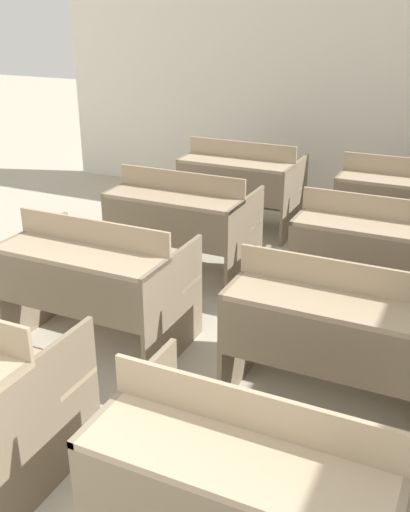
{
  "coord_description": "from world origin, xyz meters",
  "views": [
    {
      "loc": [
        1.46,
        -0.49,
        2.15
      ],
      "look_at": [
        0.1,
        2.43,
        0.79
      ],
      "focal_mm": 42.0,
      "sensor_mm": 36.0,
      "label": 1
    }
  ],
  "objects_px": {
    "bench_second_right": "(335,329)",
    "bench_third_right": "(375,251)",
    "bench_second_left": "(97,279)",
    "bench_third_left": "(182,220)",
    "bench_front_right": "(250,482)",
    "bench_back_right": "(402,203)",
    "bench_back_left": "(241,182)"
  },
  "relations": [
    {
      "from": "bench_front_right",
      "to": "bench_back_right",
      "type": "height_order",
      "value": "same"
    },
    {
      "from": "bench_second_left",
      "to": "bench_back_left",
      "type": "relative_size",
      "value": 1.0
    },
    {
      "from": "bench_front_right",
      "to": "bench_third_right",
      "type": "distance_m",
      "value": 2.52
    },
    {
      "from": "bench_back_right",
      "to": "bench_third_right",
      "type": "bearing_deg",
      "value": -90.45
    },
    {
      "from": "bench_second_left",
      "to": "bench_second_right",
      "type": "height_order",
      "value": "same"
    },
    {
      "from": "bench_front_right",
      "to": "bench_second_left",
      "type": "xyz_separation_m",
      "value": [
        -1.56,
        1.26,
        0.0
      ]
    },
    {
      "from": "bench_second_left",
      "to": "bench_third_left",
      "type": "bearing_deg",
      "value": 90.93
    },
    {
      "from": "bench_second_right",
      "to": "bench_back_right",
      "type": "xyz_separation_m",
      "value": [
        0.0,
        2.51,
        0.0
      ]
    },
    {
      "from": "bench_second_right",
      "to": "bench_third_left",
      "type": "height_order",
      "value": "same"
    },
    {
      "from": "bench_third_left",
      "to": "bench_front_right",
      "type": "bearing_deg",
      "value": -57.94
    },
    {
      "from": "bench_third_right",
      "to": "bench_second_right",
      "type": "bearing_deg",
      "value": -89.56
    },
    {
      "from": "bench_second_left",
      "to": "bench_third_right",
      "type": "relative_size",
      "value": 1.0
    },
    {
      "from": "bench_second_left",
      "to": "bench_back_left",
      "type": "distance_m",
      "value": 2.53
    },
    {
      "from": "bench_second_left",
      "to": "bench_second_right",
      "type": "relative_size",
      "value": 1.0
    },
    {
      "from": "bench_front_right",
      "to": "bench_third_left",
      "type": "distance_m",
      "value": 2.98
    },
    {
      "from": "bench_second_right",
      "to": "bench_third_right",
      "type": "height_order",
      "value": "same"
    },
    {
      "from": "bench_third_left",
      "to": "bench_second_right",
      "type": "bearing_deg",
      "value": -38.18
    },
    {
      "from": "bench_second_right",
      "to": "bench_back_right",
      "type": "height_order",
      "value": "same"
    },
    {
      "from": "bench_front_right",
      "to": "bench_second_left",
      "type": "height_order",
      "value": "same"
    },
    {
      "from": "bench_second_left",
      "to": "bench_back_right",
      "type": "relative_size",
      "value": 1.0
    },
    {
      "from": "bench_third_left",
      "to": "bench_third_right",
      "type": "relative_size",
      "value": 1.0
    },
    {
      "from": "bench_second_left",
      "to": "bench_third_right",
      "type": "xyz_separation_m",
      "value": [
        1.56,
        1.27,
        0.0
      ]
    },
    {
      "from": "bench_front_right",
      "to": "bench_back_right",
      "type": "xyz_separation_m",
      "value": [
        0.01,
        3.78,
        0.0
      ]
    },
    {
      "from": "bench_third_left",
      "to": "bench_back_right",
      "type": "bearing_deg",
      "value": 38.34
    },
    {
      "from": "bench_third_right",
      "to": "bench_back_right",
      "type": "bearing_deg",
      "value": 89.55
    },
    {
      "from": "bench_back_right",
      "to": "bench_second_left",
      "type": "bearing_deg",
      "value": -121.88
    },
    {
      "from": "bench_third_left",
      "to": "bench_back_left",
      "type": "height_order",
      "value": "same"
    },
    {
      "from": "bench_second_right",
      "to": "bench_third_right",
      "type": "xyz_separation_m",
      "value": [
        -0.01,
        1.25,
        0.0
      ]
    },
    {
      "from": "bench_third_left",
      "to": "bench_back_right",
      "type": "relative_size",
      "value": 1.0
    },
    {
      "from": "bench_second_left",
      "to": "bench_third_left",
      "type": "distance_m",
      "value": 1.27
    },
    {
      "from": "bench_second_left",
      "to": "bench_third_right",
      "type": "height_order",
      "value": "same"
    },
    {
      "from": "bench_front_right",
      "to": "bench_back_left",
      "type": "xyz_separation_m",
      "value": [
        -1.56,
        3.78,
        0.0
      ]
    }
  ]
}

